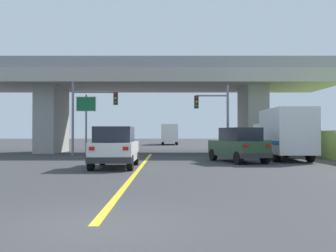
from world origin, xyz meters
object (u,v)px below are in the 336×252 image
Objects in this scene: suv_lead at (115,147)px; traffic_signal_farside at (88,109)px; suv_crossing at (238,145)px; semi_truck_distant at (169,134)px; traffic_signal_nearside at (216,112)px; box_truck at (283,134)px; highway_sign at (86,110)px.

traffic_signal_farside is (-3.44, 10.47, 2.51)m from suv_lead.
suv_crossing is at bearing 28.28° from suv_lead.
semi_truck_distant is at bearing 78.74° from suv_crossing.
traffic_signal_nearside is (6.23, 10.02, 2.27)m from suv_lead.
box_truck is at bearing -19.51° from traffic_signal_farside.
box_truck is at bearing 14.93° from suv_crossing.
box_truck is 0.99× the size of semi_truck_distant.
traffic_signal_nearside is 9.68m from traffic_signal_farside.
semi_truck_distant is at bearing 77.12° from traffic_signal_farside.
highway_sign is (-10.12, 1.80, 0.21)m from traffic_signal_nearside.
traffic_signal_nearside is at bearing 58.14° from suv_lead.
traffic_signal_farside is at bearing 160.49° from box_truck.
suv_lead is at bearing -71.83° from traffic_signal_farside.
semi_truck_distant is (2.85, 37.97, 0.54)m from suv_lead.
box_truck is at bearing -48.89° from traffic_signal_nearside.
box_truck reaches higher than suv_lead.
box_truck is at bearing 29.74° from suv_lead.
suv_lead is 12.69m from highway_sign.
traffic_signal_nearside reaches higher than suv_lead.
box_truck is 5.94m from traffic_signal_nearside.
highway_sign is at bearing 156.23° from box_truck.
traffic_signal_nearside is 1.11× the size of highway_sign.
traffic_signal_farside is (-10.17, 6.84, 2.51)m from suv_crossing.
box_truck is 1.32× the size of traffic_signal_nearside.
traffic_signal_farside is 1.17× the size of highway_sign.
traffic_signal_nearside is (-0.51, 6.40, 2.27)m from suv_crossing.
suv_lead is 11.30m from traffic_signal_farside.
highway_sign reaches higher than semi_truck_distant.
highway_sign is at bearing -104.46° from semi_truck_distant.
box_truck reaches higher than semi_truck_distant.
suv_lead is at bearing -121.86° from traffic_signal_nearside.
suv_lead is at bearing -94.30° from semi_truck_distant.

